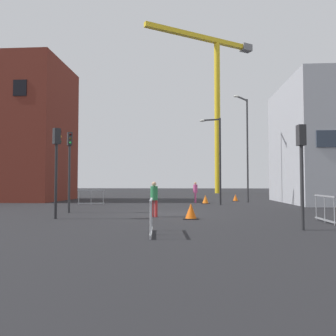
{
  "coord_description": "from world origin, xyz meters",
  "views": [
    {
      "loc": [
        1.31,
        -17.13,
        1.57
      ],
      "look_at": [
        0.0,
        3.13,
        2.49
      ],
      "focal_mm": 35.41,
      "sensor_mm": 36.0,
      "label": 1
    }
  ],
  "objects_px": {
    "pedestrian_waiting": "(195,191)",
    "streetlamp_short": "(217,153)",
    "traffic_light_island": "(56,158)",
    "traffic_cone_orange": "(205,200)",
    "traffic_cone_striped": "(235,198)",
    "traffic_light_median": "(70,159)",
    "traffic_cone_by_barrier": "(191,212)",
    "streetlamp_tall": "(246,141)",
    "construction_crane": "(215,89)",
    "pedestrian_walking": "(154,196)",
    "traffic_light_far": "(301,158)"
  },
  "relations": [
    {
      "from": "streetlamp_short",
      "to": "pedestrian_walking",
      "type": "bearing_deg",
      "value": -112.79
    },
    {
      "from": "traffic_light_island",
      "to": "traffic_cone_striped",
      "type": "bearing_deg",
      "value": 56.57
    },
    {
      "from": "streetlamp_tall",
      "to": "pedestrian_waiting",
      "type": "bearing_deg",
      "value": -174.0
    },
    {
      "from": "streetlamp_short",
      "to": "traffic_light_median",
      "type": "relative_size",
      "value": 1.47
    },
    {
      "from": "construction_crane",
      "to": "streetlamp_tall",
      "type": "height_order",
      "value": "construction_crane"
    },
    {
      "from": "construction_crane",
      "to": "streetlamp_tall",
      "type": "relative_size",
      "value": 2.9
    },
    {
      "from": "construction_crane",
      "to": "pedestrian_walking",
      "type": "distance_m",
      "value": 39.31
    },
    {
      "from": "traffic_light_far",
      "to": "traffic_cone_striped",
      "type": "relative_size",
      "value": 5.91
    },
    {
      "from": "streetlamp_tall",
      "to": "pedestrian_walking",
      "type": "xyz_separation_m",
      "value": [
        -6.22,
        -11.66,
        -3.98
      ]
    },
    {
      "from": "traffic_cone_orange",
      "to": "pedestrian_walking",
      "type": "bearing_deg",
      "value": -105.74
    },
    {
      "from": "streetlamp_tall",
      "to": "traffic_cone_striped",
      "type": "bearing_deg",
      "value": 105.69
    },
    {
      "from": "construction_crane",
      "to": "streetlamp_short",
      "type": "distance_m",
      "value": 29.87
    },
    {
      "from": "traffic_light_island",
      "to": "traffic_light_median",
      "type": "bearing_deg",
      "value": 99.57
    },
    {
      "from": "pedestrian_waiting",
      "to": "streetlamp_short",
      "type": "bearing_deg",
      "value": -58.12
    },
    {
      "from": "traffic_light_island",
      "to": "streetlamp_short",
      "type": "bearing_deg",
      "value": 51.29
    },
    {
      "from": "streetlamp_tall",
      "to": "pedestrian_walking",
      "type": "relative_size",
      "value": 5.16
    },
    {
      "from": "traffic_light_island",
      "to": "traffic_cone_by_barrier",
      "type": "xyz_separation_m",
      "value": [
        5.91,
        0.37,
        -2.36
      ]
    },
    {
      "from": "streetlamp_short",
      "to": "traffic_light_island",
      "type": "bearing_deg",
      "value": -128.71
    },
    {
      "from": "streetlamp_short",
      "to": "pedestrian_waiting",
      "type": "distance_m",
      "value": 4.04
    },
    {
      "from": "pedestrian_waiting",
      "to": "traffic_cone_by_barrier",
      "type": "height_order",
      "value": "pedestrian_waiting"
    },
    {
      "from": "construction_crane",
      "to": "traffic_light_island",
      "type": "relative_size",
      "value": 6.11
    },
    {
      "from": "streetlamp_tall",
      "to": "traffic_light_median",
      "type": "distance_m",
      "value": 14.86
    },
    {
      "from": "construction_crane",
      "to": "pedestrian_walking",
      "type": "bearing_deg",
      "value": -98.89
    },
    {
      "from": "traffic_light_island",
      "to": "pedestrian_walking",
      "type": "relative_size",
      "value": 2.44
    },
    {
      "from": "traffic_light_median",
      "to": "traffic_cone_by_barrier",
      "type": "xyz_separation_m",
      "value": [
        6.4,
        -2.55,
        -2.52
      ]
    },
    {
      "from": "traffic_light_median",
      "to": "traffic_light_island",
      "type": "bearing_deg",
      "value": -80.43
    },
    {
      "from": "pedestrian_waiting",
      "to": "traffic_cone_orange",
      "type": "height_order",
      "value": "pedestrian_waiting"
    },
    {
      "from": "traffic_light_island",
      "to": "pedestrian_walking",
      "type": "distance_m",
      "value": 4.69
    },
    {
      "from": "streetlamp_short",
      "to": "construction_crane",
      "type": "bearing_deg",
      "value": 85.91
    },
    {
      "from": "construction_crane",
      "to": "streetlamp_short",
      "type": "relative_size",
      "value": 3.88
    },
    {
      "from": "construction_crane",
      "to": "traffic_light_median",
      "type": "bearing_deg",
      "value": -106.87
    },
    {
      "from": "construction_crane",
      "to": "pedestrian_waiting",
      "type": "distance_m",
      "value": 29.13
    },
    {
      "from": "pedestrian_waiting",
      "to": "traffic_light_island",
      "type": "bearing_deg",
      "value": -117.16
    },
    {
      "from": "streetlamp_short",
      "to": "traffic_light_island",
      "type": "height_order",
      "value": "streetlamp_short"
    },
    {
      "from": "traffic_light_median",
      "to": "traffic_cone_by_barrier",
      "type": "height_order",
      "value": "traffic_light_median"
    },
    {
      "from": "traffic_cone_orange",
      "to": "traffic_cone_striped",
      "type": "distance_m",
      "value": 4.6
    },
    {
      "from": "pedestrian_walking",
      "to": "traffic_cone_orange",
      "type": "bearing_deg",
      "value": 74.26
    },
    {
      "from": "streetlamp_tall",
      "to": "pedestrian_waiting",
      "type": "distance_m",
      "value": 5.73
    },
    {
      "from": "traffic_light_median",
      "to": "traffic_cone_striped",
      "type": "distance_m",
      "value": 16.03
    },
    {
      "from": "traffic_cone_orange",
      "to": "traffic_cone_striped",
      "type": "xyz_separation_m",
      "value": [
        2.77,
        3.67,
        -0.03
      ]
    },
    {
      "from": "traffic_light_median",
      "to": "traffic_cone_striped",
      "type": "height_order",
      "value": "traffic_light_median"
    },
    {
      "from": "streetlamp_short",
      "to": "traffic_light_far",
      "type": "xyz_separation_m",
      "value": [
        1.73,
        -12.67,
        -1.33
      ]
    },
    {
      "from": "streetlamp_tall",
      "to": "pedestrian_waiting",
      "type": "height_order",
      "value": "streetlamp_tall"
    },
    {
      "from": "streetlamp_tall",
      "to": "traffic_cone_orange",
      "type": "xyz_separation_m",
      "value": [
        -3.37,
        -1.53,
        -4.62
      ]
    },
    {
      "from": "construction_crane",
      "to": "traffic_cone_striped",
      "type": "height_order",
      "value": "construction_crane"
    },
    {
      "from": "streetlamp_tall",
      "to": "traffic_light_island",
      "type": "distance_m",
      "value": 16.64
    },
    {
      "from": "traffic_light_island",
      "to": "traffic_cone_striped",
      "type": "relative_size",
      "value": 6.68
    },
    {
      "from": "pedestrian_walking",
      "to": "traffic_cone_striped",
      "type": "height_order",
      "value": "pedestrian_walking"
    },
    {
      "from": "traffic_cone_striped",
      "to": "construction_crane",
      "type": "bearing_deg",
      "value": 90.06
    },
    {
      "from": "pedestrian_waiting",
      "to": "traffic_light_far",
      "type": "bearing_deg",
      "value": -77.78
    }
  ]
}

